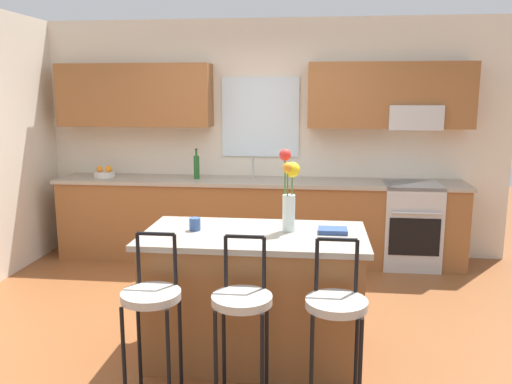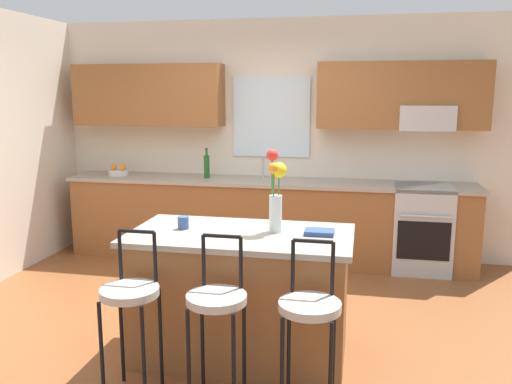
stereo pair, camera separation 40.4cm
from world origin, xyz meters
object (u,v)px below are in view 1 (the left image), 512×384
bar_stool_near (152,303)px  bottle_olive_oil (197,167)px  bar_stool_far (336,311)px  cookbook (333,231)px  oven_range (410,225)px  mug_ceramic (195,224)px  fruit_bowl_oranges (105,173)px  bar_stool_middle (242,307)px  flower_vase (289,189)px  kitchen_island (254,295)px

bar_stool_near → bottle_olive_oil: bearing=97.4°
bar_stool_near → bar_stool_far: 1.10m
bottle_olive_oil → cookbook: bearing=-56.2°
bar_stool_near → cookbook: bar_stool_near is taller
bar_stool_far → oven_range: bearing=72.4°
mug_ceramic → fruit_bowl_oranges: 2.73m
bar_stool_near → bar_stool_middle: same height
mug_ceramic → bottle_olive_oil: size_ratio=0.26×
flower_vase → bar_stool_far: bearing=-65.7°
bar_stool_middle → fruit_bowl_oranges: bearing=125.0°
bar_stool_near → bar_stool_far: (1.10, 0.00, 0.00)m
kitchen_island → mug_ceramic: bearing=177.5°
fruit_bowl_oranges → bar_stool_middle: bearing=-55.0°
mug_ceramic → fruit_bowl_oranges: size_ratio=0.38×
cookbook → fruit_bowl_oranges: fruit_bowl_oranges is taller
kitchen_island → fruit_bowl_oranges: (-2.01, 2.25, 0.50)m
oven_range → mug_ceramic: bearing=-130.5°
kitchen_island → bar_stool_far: size_ratio=1.49×
fruit_bowl_oranges → flower_vase: bearing=-44.1°
mug_ceramic → cookbook: mug_ceramic is taller
mug_ceramic → bar_stool_middle: bearing=-56.5°
fruit_bowl_oranges → bottle_olive_oil: size_ratio=0.70×
fruit_bowl_oranges → bar_stool_near: bearing=-63.1°
bar_stool_middle → oven_range: bearing=63.0°
kitchen_island → mug_ceramic: (-0.43, 0.02, 0.50)m
mug_ceramic → kitchen_island: bearing=-2.5°
kitchen_island → cookbook: size_ratio=7.76×
bar_stool_near → bottle_olive_oil: bottle_olive_oil is taller
kitchen_island → bar_stool_far: (0.55, -0.63, 0.17)m
oven_range → bar_stool_far: (-0.90, -2.85, 0.18)m
fruit_bowl_oranges → kitchen_island: bearing=-48.2°
kitchen_island → cookbook: cookbook is taller
oven_range → bar_stool_near: bar_stool_near is taller
bar_stool_near → fruit_bowl_oranges: bearing=116.9°
bar_stool_far → flower_vase: 0.96m
oven_range → kitchen_island: size_ratio=0.59×
bar_stool_near → mug_ceramic: bearing=79.2°
bottle_olive_oil → bar_stool_far: bearing=-62.9°
oven_range → bottle_olive_oil: 2.45m
flower_vase → cookbook: bearing=-2.4°
kitchen_island → flower_vase: bearing=17.0°
bar_stool_near → flower_vase: 1.20m
cookbook → fruit_bowl_oranges: 3.36m
flower_vase → bottle_olive_oil: size_ratio=1.69×
bar_stool_far → cookbook: (-0.01, 0.69, 0.30)m
bottle_olive_oil → bar_stool_near: bearing=-82.6°
oven_range → mug_ceramic: 2.94m
bar_stool_middle → mug_ceramic: bearing=123.5°
cookbook → kitchen_island: bearing=-173.8°
bar_stool_near → flower_vase: flower_vase is taller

